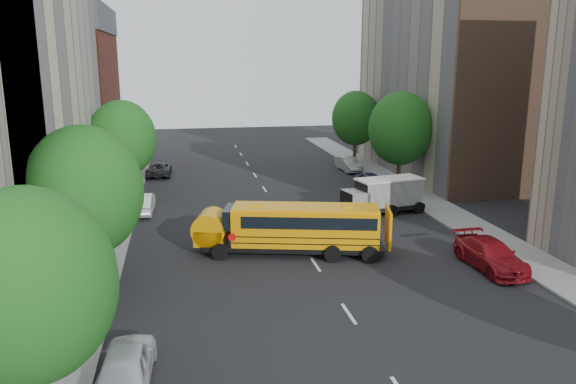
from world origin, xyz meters
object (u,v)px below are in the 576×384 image
object	(u,v)px
parked_car_3	(491,255)
parked_car_0	(127,363)
street_tree_2	(122,139)
safari_truck	(383,195)
street_tree_4	(400,129)
street_tree_1	(84,192)
street_tree_5	(356,118)
parked_car_4	(371,181)
parked_car_1	(142,203)
parked_car_2	(159,169)
school_bus	(291,227)
street_tree_0	(28,286)
parked_car_5	(349,164)

from	to	relation	value
parked_car_3	parked_car_0	bearing A→B (deg)	-158.66
street_tree_2	safari_truck	xyz separation A→B (m)	(18.09, -6.99, -3.50)
street_tree_4	parked_car_3	xyz separation A→B (m)	(-2.20, -18.23, -4.34)
street_tree_1	parked_car_0	bearing A→B (deg)	-74.35
street_tree_4	street_tree_5	distance (m)	12.01
street_tree_2	parked_car_4	xyz separation A→B (m)	(19.80, 0.41, -4.16)
parked_car_1	street_tree_2	bearing A→B (deg)	-67.42
street_tree_4	parked_car_2	xyz separation A→B (m)	(-19.80, 9.44, -4.42)
parked_car_0	safari_truck	bearing A→B (deg)	-127.87
school_bus	parked_car_4	distance (m)	17.42
school_bus	parked_car_2	distance (m)	24.76
street_tree_4	parked_car_3	distance (m)	18.87
street_tree_5	street_tree_1	bearing A→B (deg)	-126.25
street_tree_2	parked_car_3	world-z (taller)	street_tree_2
street_tree_0	school_bus	xyz separation A→B (m)	(10.08, 13.98, -3.07)
school_bus	street_tree_5	bearing A→B (deg)	79.60
parked_car_0	parked_car_5	bearing A→B (deg)	-115.43
street_tree_2	street_tree_4	bearing A→B (deg)	0.00
street_tree_2	parked_car_1	xyz separation A→B (m)	(1.40, -3.69, -4.10)
street_tree_0	parked_car_4	bearing A→B (deg)	55.13
parked_car_0	parked_car_2	size ratio (longest dim) A/B	0.92
street_tree_5	parked_car_3	xyz separation A→B (m)	(-2.20, -30.23, -3.96)
street_tree_0	street_tree_1	size ratio (longest dim) A/B	0.94
street_tree_2	street_tree_4	distance (m)	22.00
street_tree_5	parked_car_4	xyz separation A→B (m)	(-2.20, -11.59, -4.03)
street_tree_1	parked_car_3	size ratio (longest dim) A/B	1.55
parked_car_1	parked_car_2	xyz separation A→B (m)	(0.80, 13.13, -0.07)
street_tree_5	school_bus	bearing A→B (deg)	-114.62
street_tree_2	parked_car_4	distance (m)	20.24
street_tree_1	school_bus	distance (m)	11.35
parked_car_4	parked_car_5	world-z (taller)	parked_car_5
street_tree_2	parked_car_2	bearing A→B (deg)	76.88
parked_car_3	parked_car_4	distance (m)	18.64
safari_truck	parked_car_5	size ratio (longest dim) A/B	1.48
safari_truck	parked_car_5	bearing A→B (deg)	71.11
street_tree_1	parked_car_4	bearing A→B (deg)	42.92
safari_truck	parked_car_4	bearing A→B (deg)	66.00
street_tree_5	parked_car_3	distance (m)	30.57
safari_truck	parked_car_4	world-z (taller)	safari_truck
school_bus	parked_car_2	size ratio (longest dim) A/B	2.18
parked_car_2	parked_car_4	size ratio (longest dim) A/B	1.19
school_bus	parked_car_1	bearing A→B (deg)	144.26
street_tree_0	parked_car_3	world-z (taller)	street_tree_0
safari_truck	parked_car_0	distance (m)	24.56
street_tree_2	parked_car_2	size ratio (longest dim) A/B	1.64
street_tree_0	street_tree_1	bearing A→B (deg)	90.00
school_bus	safari_truck	xyz separation A→B (m)	(8.01, 7.03, -0.25)
street_tree_0	street_tree_2	distance (m)	28.00
street_tree_5	safari_truck	world-z (taller)	street_tree_5
street_tree_1	parked_car_1	bearing A→B (deg)	84.41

